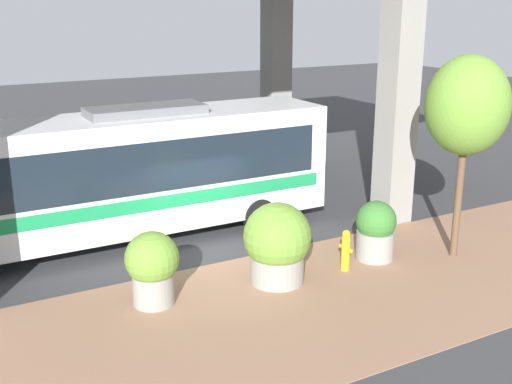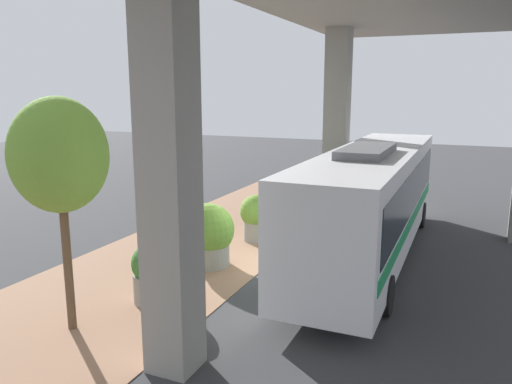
% 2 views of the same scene
% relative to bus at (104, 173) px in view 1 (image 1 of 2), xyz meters
% --- Properties ---
extents(ground_plane, '(80.00, 80.00, 0.00)m').
position_rel_bus_xyz_m(ground_plane, '(-2.76, -2.11, -2.04)').
color(ground_plane, '#38383A').
rests_on(ground_plane, ground).
extents(sidewalk_strip, '(6.00, 40.00, 0.02)m').
position_rel_bus_xyz_m(sidewalk_strip, '(-5.76, -2.11, -2.03)').
color(sidewalk_strip, '#936B51').
rests_on(sidewalk_strip, ground).
extents(bus, '(2.63, 12.85, 3.77)m').
position_rel_bus_xyz_m(bus, '(0.00, 0.00, 0.00)').
color(bus, silver).
rests_on(bus, ground).
extents(fire_hydrant, '(0.44, 0.21, 1.08)m').
position_rel_bus_xyz_m(fire_hydrant, '(-4.70, -4.68, -1.49)').
color(fire_hydrant, gold).
rests_on(fire_hydrant, ground).
extents(planter_front, '(1.05, 1.05, 1.59)m').
position_rel_bus_xyz_m(planter_front, '(-4.46, -5.81, -1.24)').
color(planter_front, gray).
rests_on(planter_front, ground).
extents(planter_middle, '(1.63, 1.63, 1.99)m').
position_rel_bus_xyz_m(planter_middle, '(-4.46, -2.83, -1.05)').
color(planter_middle, gray).
rests_on(planter_middle, ground).
extents(planter_back, '(1.20, 1.20, 1.71)m').
position_rel_bus_xyz_m(planter_back, '(-4.13, 0.17, -1.13)').
color(planter_back, gray).
rests_on(planter_back, ground).
extents(street_tree_near, '(2.09, 2.09, 5.27)m').
position_rel_bus_xyz_m(street_tree_near, '(-5.32, -7.78, 1.95)').
color(street_tree_near, brown).
rests_on(street_tree_near, ground).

